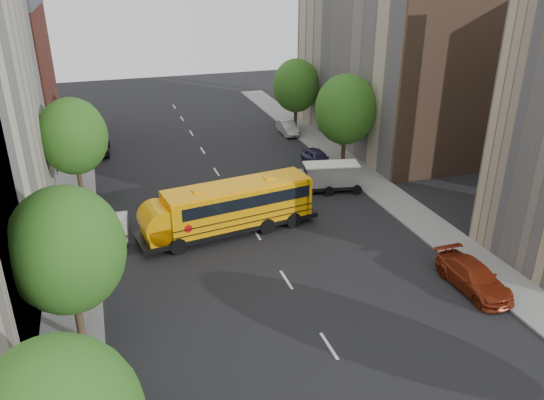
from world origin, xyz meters
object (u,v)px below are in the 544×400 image
parked_car_1 (116,225)px  parked_car_3 (473,277)px  street_tree_5 (296,86)px  parked_car_4 (318,159)px  parked_car_5 (288,128)px  parked_car_2 (97,146)px  safari_truck (325,177)px  street_tree_4 (346,110)px  street_tree_2 (73,137)px  school_bus (227,207)px  street_tree_1 (67,250)px

parked_car_1 → parked_car_3: (18.27, -12.68, 0.05)m
street_tree_5 → parked_car_4: street_tree_5 is taller
parked_car_5 → parked_car_2: bearing=-178.0°
safari_truck → parked_car_2: bearing=148.9°
parked_car_3 → street_tree_4: bearing=85.0°
parked_car_1 → parked_car_3: bearing=148.7°
street_tree_2 → parked_car_2: bearing=82.4°
school_bus → parked_car_5: school_bus is taller
school_bus → parked_car_2: 21.27m
parked_car_3 → parked_car_4: 20.52m
parked_car_4 → parked_car_5: (0.80, 10.06, -0.07)m
street_tree_4 → safari_truck: bearing=-128.4°
parked_car_1 → parked_car_5: 25.66m
street_tree_5 → safari_truck: bearing=-102.7°
safari_truck → parked_car_3: size_ratio=1.09×
parked_car_3 → parked_car_5: bearing=89.1°
street_tree_2 → school_bus: bearing=-45.3°
street_tree_2 → parked_car_3: 28.91m
school_bus → safari_truck: (9.01, 4.55, -0.72)m
street_tree_1 → street_tree_2: bearing=90.0°
street_tree_5 → school_bus: size_ratio=0.60×
parked_car_1 → parked_car_4: 19.26m
street_tree_2 → school_bus: street_tree_2 is taller
street_tree_1 → parked_car_5: street_tree_1 is taller
safari_truck → parked_car_5: size_ratio=1.34×
street_tree_4 → safari_truck: size_ratio=1.46×
school_bus → parked_car_3: school_bus is taller
parked_car_1 → parked_car_2: bearing=-83.9°
street_tree_4 → parked_car_1: (-19.80, -7.33, -4.38)m
street_tree_1 → street_tree_4: street_tree_4 is taller
street_tree_4 → parked_car_2: size_ratio=1.66×
parked_car_4 → parked_car_5: 10.09m
street_tree_5 → safari_truck: (-3.78, -16.77, -3.51)m
safari_truck → parked_car_1: 16.23m
street_tree_1 → parked_car_2: street_tree_1 is taller
street_tree_2 → street_tree_4: 22.00m
safari_truck → parked_car_5: safari_truck is taller
parked_car_3 → parked_car_4: size_ratio=1.16×
street_tree_5 → parked_car_3: 32.29m
street_tree_2 → parked_car_5: 23.52m
school_bus → safari_truck: 10.11m
street_tree_4 → street_tree_5: street_tree_4 is taller
street_tree_4 → parked_car_3: bearing=-94.4°
parked_car_4 → parked_car_1: bearing=-157.3°
street_tree_4 → street_tree_5: bearing=90.0°
parked_car_1 → parked_car_4: (17.60, 7.83, 0.05)m
street_tree_5 → school_bus: street_tree_5 is taller
street_tree_5 → parked_car_2: size_ratio=1.54×
street_tree_5 → street_tree_2: bearing=-151.4°
parked_car_1 → parked_car_3: 22.24m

